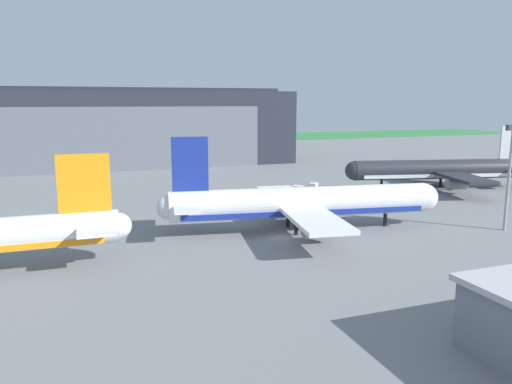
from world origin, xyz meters
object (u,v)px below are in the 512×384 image
object	(u,v)px
maintenance_hangar	(111,127)
airliner_near_left	(303,203)
apron_light_mast	(510,168)
airliner_far_right	(439,170)
stair_truck	(306,188)

from	to	relation	value
maintenance_hangar	airliner_near_left	xyz separation A→B (m)	(19.94, -92.03, -6.85)
maintenance_hangar	apron_light_mast	bearing A→B (deg)	-64.96
airliner_near_left	apron_light_mast	distance (m)	30.03
airliner_near_left	maintenance_hangar	bearing A→B (deg)	102.22
airliner_near_left	apron_light_mast	size ratio (longest dim) A/B	2.71
airliner_near_left	airliner_far_right	bearing A→B (deg)	26.95
maintenance_hangar	stair_truck	size ratio (longest dim) A/B	21.42
airliner_near_left	apron_light_mast	xyz separation A→B (m)	(27.79, -10.12, 5.17)
airliner_far_right	apron_light_mast	world-z (taller)	apron_light_mast
stair_truck	apron_light_mast	size ratio (longest dim) A/B	0.32
maintenance_hangar	stair_truck	xyz separation A→B (m)	(33.38, -65.54, -9.85)
airliner_far_right	airliner_near_left	world-z (taller)	airliner_near_left
maintenance_hangar	apron_light_mast	size ratio (longest dim) A/B	6.86
maintenance_hangar	airliner_far_right	bearing A→B (deg)	-48.15
airliner_far_right	airliner_near_left	size ratio (longest dim) A/B	0.97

